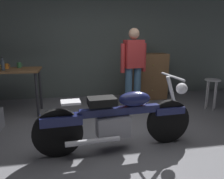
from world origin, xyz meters
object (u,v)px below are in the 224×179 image
Objects in this scene: shop_stool at (212,86)px; person_standing at (133,65)px; motorcycle at (118,118)px; wooden_dresser at (149,76)px; bottle at (3,65)px; mug_orange_travel at (7,66)px; mug_green_speckled at (19,65)px.

person_standing is at bearing 168.10° from shop_stool.
motorcycle is 2.73m from wooden_dresser.
bottle is (-2.49, -0.06, 0.07)m from person_standing.
shop_stool is at bearing -7.24° from mug_orange_travel.
mug_orange_travel is (-2.49, 0.18, 0.02)m from person_standing.
bottle reaches higher than wooden_dresser.
wooden_dresser is 10.20× the size of mug_orange_travel.
bottle is (-4.10, 0.28, 0.50)m from shop_stool.
shop_stool is at bearing -3.95° from bottle.
motorcycle is 3.42× the size of shop_stool.
mug_green_speckled reaches higher than mug_orange_travel.
person_standing is (0.67, 1.66, 0.48)m from motorcycle.
person_standing reaches higher than bottle.
motorcycle is 18.68× the size of mug_green_speckled.
bottle reaches higher than mug_orange_travel.
mug_orange_travel is at bearing -15.25° from person_standing.
wooden_dresser is 2.96m from mug_green_speckled.
wooden_dresser is 4.56× the size of bottle.
mug_green_speckled is (-2.90, -0.47, 0.40)m from wooden_dresser.
shop_stool is 5.46× the size of mug_green_speckled.
wooden_dresser is at bearing 9.22° from mug_green_speckled.
person_standing is 14.25× the size of mug_green_speckled.
motorcycle is at bearing -118.36° from wooden_dresser.
wooden_dresser is 3.19m from mug_orange_travel.
mug_green_speckled is (-1.60, 1.93, 0.50)m from motorcycle.
motorcycle is 2.64m from mug_orange_travel.
person_standing is 1.03m from wooden_dresser.
motorcycle is 2.64m from shop_stool.
person_standing is 2.49m from bottle.
wooden_dresser is 9.39× the size of mug_green_speckled.
wooden_dresser is (0.62, 0.74, -0.38)m from person_standing.
shop_stool is 0.58× the size of wooden_dresser.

